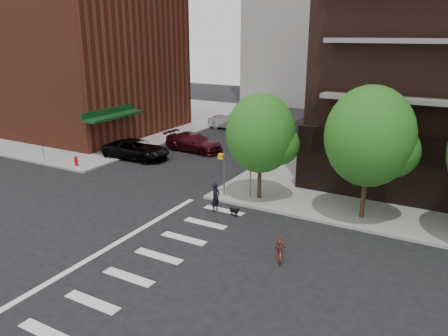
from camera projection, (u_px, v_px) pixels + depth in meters
name	position (u px, v px, depth m)	size (l,w,h in m)	color
ground	(108.00, 241.00, 20.86)	(120.00, 120.00, 0.00)	black
sidewalk_nw	(94.00, 116.00, 51.84)	(31.00, 33.00, 0.15)	gray
crosswalk	(145.00, 252.00, 19.83)	(3.85, 13.00, 0.01)	silver
midrise_nw	(63.00, 26.00, 43.11)	(21.40, 15.50, 20.00)	maroon
tree_a	(261.00, 133.00, 24.88)	(4.00, 4.00, 5.90)	#301E11
tree_b	(370.00, 136.00, 21.94)	(4.50, 4.50, 6.65)	#301E11
pedestrian_signal	(230.00, 168.00, 25.83)	(2.18, 0.67, 2.60)	slate
fire_hydrant	(76.00, 160.00, 32.09)	(0.24, 0.24, 0.73)	#A50C0C
parking_meter	(43.00, 149.00, 33.60)	(0.10, 0.08, 1.32)	black
parked_car_black	(136.00, 149.00, 34.33)	(5.40, 2.49, 1.50)	black
parked_car_maroon	(194.00, 142.00, 36.56)	(5.19, 2.11, 1.51)	#450D15
parked_car_silver	(231.00, 122.00, 44.81)	(4.80, 1.68, 1.58)	silver
scooter	(281.00, 247.00, 19.25)	(0.66, 1.90, 1.00)	maroon
dog_walker	(216.00, 197.00, 24.14)	(0.39, 0.60, 1.64)	black
dog	(234.00, 211.00, 23.64)	(0.60, 0.30, 0.50)	black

